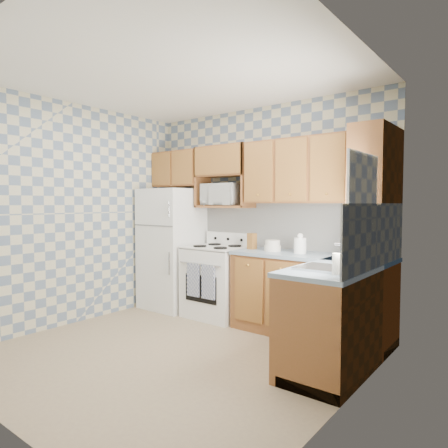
{
  "coord_description": "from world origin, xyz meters",
  "views": [
    {
      "loc": [
        2.77,
        -2.73,
        1.48
      ],
      "look_at": [
        0.05,
        0.75,
        1.25
      ],
      "focal_mm": 32.0,
      "sensor_mm": 36.0,
      "label": 1
    }
  ],
  "objects_px": {
    "refrigerator": "(172,248)",
    "stove_body": "(217,282)",
    "microwave": "(223,195)",
    "electric_kettle": "(300,246)"
  },
  "relations": [
    {
      "from": "refrigerator",
      "to": "stove_body",
      "type": "bearing_deg",
      "value": 1.78
    },
    {
      "from": "stove_body",
      "to": "microwave",
      "type": "bearing_deg",
      "value": 103.28
    },
    {
      "from": "refrigerator",
      "to": "stove_body",
      "type": "distance_m",
      "value": 0.89
    },
    {
      "from": "microwave",
      "to": "stove_body",
      "type": "bearing_deg",
      "value": -79.74
    },
    {
      "from": "microwave",
      "to": "electric_kettle",
      "type": "height_order",
      "value": "microwave"
    },
    {
      "from": "microwave",
      "to": "electric_kettle",
      "type": "xyz_separation_m",
      "value": [
        1.22,
        -0.16,
        -0.59
      ]
    },
    {
      "from": "stove_body",
      "to": "electric_kettle",
      "type": "height_order",
      "value": "electric_kettle"
    },
    {
      "from": "stove_body",
      "to": "electric_kettle",
      "type": "relative_size",
      "value": 5.17
    },
    {
      "from": "stove_body",
      "to": "electric_kettle",
      "type": "bearing_deg",
      "value": 0.52
    },
    {
      "from": "refrigerator",
      "to": "stove_body",
      "type": "height_order",
      "value": "refrigerator"
    }
  ]
}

